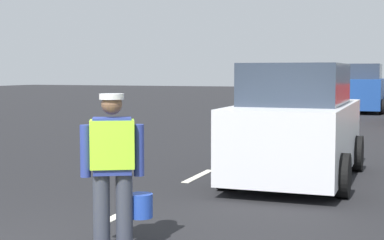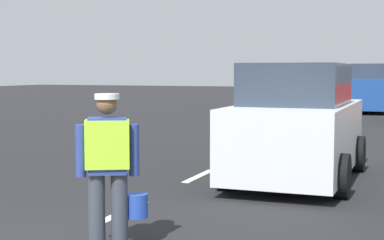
# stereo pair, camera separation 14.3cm
# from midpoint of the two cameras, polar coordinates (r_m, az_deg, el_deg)

# --- Properties ---
(ground_plane) EXTENTS (96.00, 96.00, 0.00)m
(ground_plane) POSITION_cam_midpoint_polar(r_m,az_deg,el_deg) (25.70, 12.74, 0.30)
(ground_plane) COLOR black
(lane_center_line) EXTENTS (0.14, 46.40, 0.01)m
(lane_center_line) POSITION_cam_midpoint_polar(r_m,az_deg,el_deg) (29.85, 13.90, 0.88)
(lane_center_line) COLOR silver
(lane_center_line) RESTS_ON ground
(road_worker) EXTENTS (0.65, 0.59, 1.67)m
(road_worker) POSITION_cam_midpoint_polar(r_m,az_deg,el_deg) (6.36, -7.23, -4.14)
(road_worker) COLOR #383D4C
(road_worker) RESTS_ON ground
(car_outgoing_far) EXTENTS (2.03, 4.36, 2.26)m
(car_outgoing_far) POSITION_cam_midpoint_polar(r_m,az_deg,el_deg) (29.06, 16.77, 2.79)
(car_outgoing_far) COLOR #1E4799
(car_outgoing_far) RESTS_ON ground
(car_outgoing_ahead) EXTENTS (2.06, 4.18, 2.04)m
(car_outgoing_ahead) POSITION_cam_midpoint_polar(r_m,az_deg,el_deg) (10.56, 10.46, -0.59)
(car_outgoing_ahead) COLOR silver
(car_outgoing_ahead) RESTS_ON ground
(car_oncoming_third) EXTENTS (2.08, 4.26, 2.17)m
(car_oncoming_third) POSITION_cam_midpoint_polar(r_m,az_deg,el_deg) (35.78, 12.43, 3.13)
(car_oncoming_third) COLOR slate
(car_oncoming_third) RESTS_ON ground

